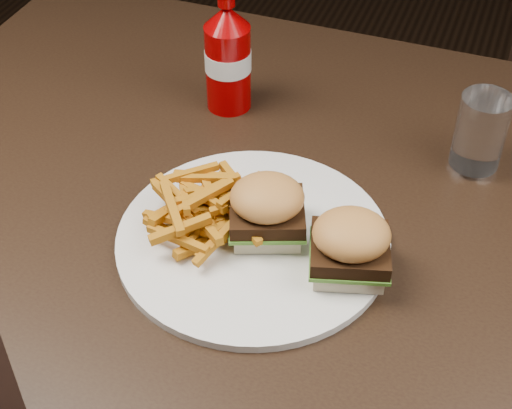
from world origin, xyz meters
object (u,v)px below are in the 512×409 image
(dining_table, at_px, (318,214))
(tumbler, at_px, (481,131))
(ketchup_bottle, at_px, (228,68))
(plate, at_px, (253,239))

(dining_table, distance_m, tumbler, 0.22)
(ketchup_bottle, height_order, tumbler, ketchup_bottle)
(ketchup_bottle, bearing_deg, dining_table, -40.22)
(plate, bearing_deg, tumbler, 46.49)
(plate, relative_size, ketchup_bottle, 2.52)
(ketchup_bottle, bearing_deg, tumbler, -3.08)
(dining_table, xyz_separation_m, ketchup_bottle, (-0.18, 0.15, 0.08))
(dining_table, distance_m, ketchup_bottle, 0.24)
(plate, height_order, ketchup_bottle, ketchup_bottle)
(ketchup_bottle, distance_m, tumbler, 0.34)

